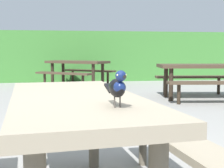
{
  "coord_description": "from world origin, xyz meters",
  "views": [
    {
      "loc": [
        -0.03,
        -2.05,
        1.01
      ],
      "look_at": [
        0.24,
        -0.39,
        0.84
      ],
      "focal_mm": 51.25,
      "sensor_mm": 36.0,
      "label": 1
    }
  ],
  "objects_px": {
    "picnic_table_foreground": "(75,124)",
    "picnic_table_mid_right": "(77,67)",
    "bird_grackle": "(118,87)",
    "picnic_table_far_centre": "(201,73)"
  },
  "relations": [
    {
      "from": "picnic_table_far_centre",
      "to": "picnic_table_mid_right",
      "type": "bearing_deg",
      "value": 129.76
    },
    {
      "from": "bird_grackle",
      "to": "picnic_table_mid_right",
      "type": "height_order",
      "value": "bird_grackle"
    },
    {
      "from": "picnic_table_far_centre",
      "to": "bird_grackle",
      "type": "bearing_deg",
      "value": -118.64
    },
    {
      "from": "picnic_table_foreground",
      "to": "bird_grackle",
      "type": "relative_size",
      "value": 6.56
    },
    {
      "from": "picnic_table_foreground",
      "to": "bird_grackle",
      "type": "bearing_deg",
      "value": -69.13
    },
    {
      "from": "bird_grackle",
      "to": "picnic_table_far_centre",
      "type": "height_order",
      "value": "bird_grackle"
    },
    {
      "from": "bird_grackle",
      "to": "picnic_table_mid_right",
      "type": "xyz_separation_m",
      "value": [
        0.19,
        7.89,
        -0.29
      ]
    },
    {
      "from": "picnic_table_foreground",
      "to": "picnic_table_mid_right",
      "type": "xyz_separation_m",
      "value": [
        0.38,
        7.4,
        0.0
      ]
    },
    {
      "from": "bird_grackle",
      "to": "picnic_table_far_centre",
      "type": "xyz_separation_m",
      "value": [
        2.68,
        4.9,
        -0.29
      ]
    },
    {
      "from": "picnic_table_mid_right",
      "to": "picnic_table_far_centre",
      "type": "bearing_deg",
      "value": -50.24
    }
  ]
}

